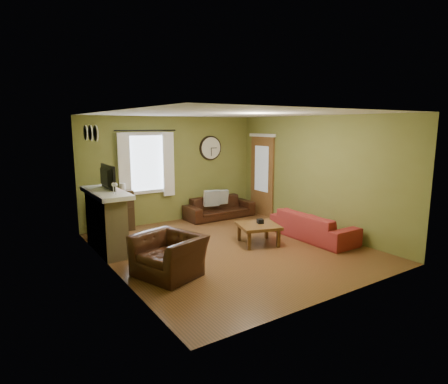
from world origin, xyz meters
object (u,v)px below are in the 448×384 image
bookshelf (115,211)px  sofa_red (313,225)px  coffee_table (258,234)px  sofa_brown (219,207)px  armchair (169,255)px

bookshelf → sofa_red: (3.34, -2.86, -0.18)m
bookshelf → coffee_table: bookshelf is taller
sofa_brown → armchair: size_ratio=1.80×
bookshelf → armchair: bearing=-91.4°
sofa_red → coffee_table: 1.26m
sofa_red → bookshelf: bearing=49.4°
bookshelf → armchair: (-0.07, -2.98, -0.13)m
armchair → sofa_red: bearing=72.6°
armchair → bookshelf: bearing=159.2°
armchair → coffee_table: armchair is taller
bookshelf → sofa_brown: bookshelf is taller
sofa_brown → coffee_table: size_ratio=2.38×
sofa_brown → sofa_red: bearing=-75.7°
bookshelf → sofa_brown: bearing=-4.6°
bookshelf → coffee_table: 3.31m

